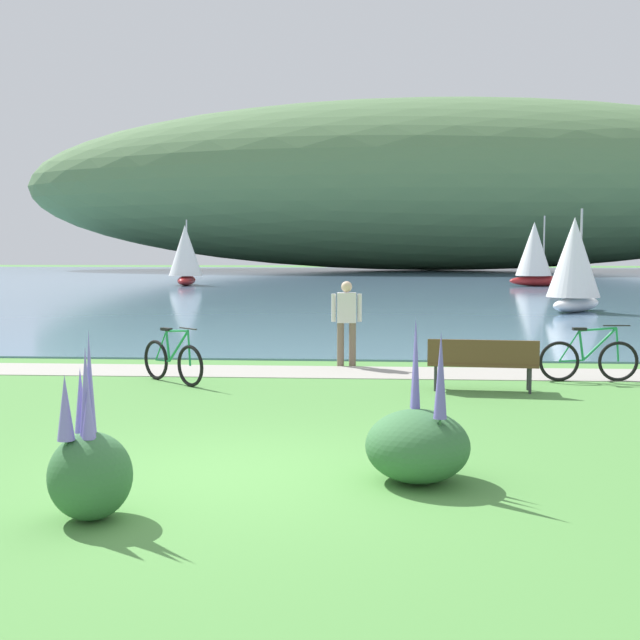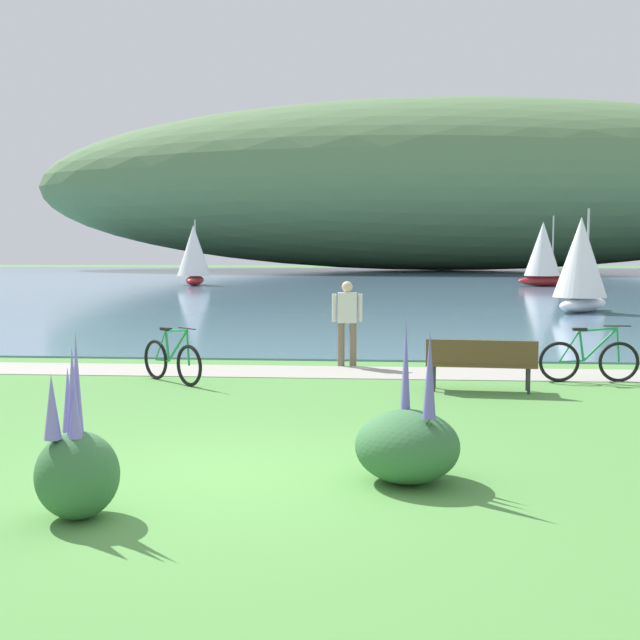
{
  "view_description": "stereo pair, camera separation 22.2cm",
  "coord_description": "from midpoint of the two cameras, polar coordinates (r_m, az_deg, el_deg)",
  "views": [
    {
      "loc": [
        1.42,
        -8.28,
        2.38
      ],
      "look_at": [
        0.4,
        7.12,
        1.0
      ],
      "focal_mm": 45.63,
      "sensor_mm": 36.0,
      "label": 1
    },
    {
      "loc": [
        1.64,
        -8.27,
        2.38
      ],
      "look_at": [
        0.4,
        7.12,
        1.0
      ],
      "focal_mm": 45.63,
      "sensor_mm": 36.0,
      "label": 2
    }
  ],
  "objects": [
    {
      "name": "ground_plane",
      "position": [
        8.75,
        -5.75,
        -10.71
      ],
      "size": [
        200.0,
        200.0,
        0.0
      ],
      "primitive_type": "plane",
      "color": "#518E42"
    },
    {
      "name": "bay_water",
      "position": [
        56.97,
        3.06,
        2.72
      ],
      "size": [
        180.0,
        80.0,
        0.04
      ],
      "primitive_type": "cube",
      "color": "#5B7F9E",
      "rests_on": "ground"
    },
    {
      "name": "distant_hillside",
      "position": [
        85.59,
        8.59,
        9.29
      ],
      "size": [
        84.74,
        28.0,
        17.35
      ],
      "primitive_type": "ellipsoid",
      "color": "#567A4C",
      "rests_on": "bay_water"
    },
    {
      "name": "shoreline_path",
      "position": [
        15.6,
        -1.09,
        -3.65
      ],
      "size": [
        60.0,
        1.5,
        0.01
      ],
      "primitive_type": "cube",
      "color": "#A39E93",
      "rests_on": "ground"
    },
    {
      "name": "park_bench_near_camera",
      "position": [
        13.68,
        11.69,
        -2.81
      ],
      "size": [
        1.84,
        0.64,
        0.88
      ],
      "color": "brown",
      "rests_on": "ground"
    },
    {
      "name": "bicycle_leaning_near_bench",
      "position": [
        14.53,
        -9.9,
        -2.81
      ],
      "size": [
        1.36,
        1.22,
        1.01
      ],
      "color": "black",
      "rests_on": "ground"
    },
    {
      "name": "bicycle_beside_path",
      "position": [
        15.2,
        18.77,
        -2.66
      ],
      "size": [
        1.77,
        0.16,
        1.01
      ],
      "color": "black",
      "rests_on": "ground"
    },
    {
      "name": "person_at_shoreline",
      "position": [
        16.26,
        2.31,
        0.16
      ],
      "size": [
        0.61,
        0.24,
        1.71
      ],
      "color": "#72604C",
      "rests_on": "ground"
    },
    {
      "name": "echium_bush_closest_to_camera",
      "position": [
        8.39,
        6.93,
        -8.58
      ],
      "size": [
        1.07,
        1.07,
        1.66
      ],
      "color": "#386B3D",
      "rests_on": "ground"
    },
    {
      "name": "echium_bush_beside_closest",
      "position": [
        7.51,
        -15.89,
        -9.82
      ],
      "size": [
        0.73,
        0.73,
        1.67
      ],
      "color": "#386B3D",
      "rests_on": "ground"
    },
    {
      "name": "sailboat_nearest_to_shore",
      "position": [
        30.76,
        18.03,
        3.79
      ],
      "size": [
        2.88,
        3.09,
        3.75
      ],
      "color": "white",
      "rests_on": "bay_water"
    },
    {
      "name": "sailboat_mid_bay",
      "position": [
        50.98,
        -8.72,
        4.57
      ],
      "size": [
        2.18,
        3.52,
        4.07
      ],
      "color": "#B22323",
      "rests_on": "bay_water"
    },
    {
      "name": "sailboat_toward_hillside",
      "position": [
        51.19,
        15.52,
        4.55
      ],
      "size": [
        3.74,
        2.46,
        4.27
      ],
      "color": "#B22323",
      "rests_on": "bay_water"
    }
  ]
}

